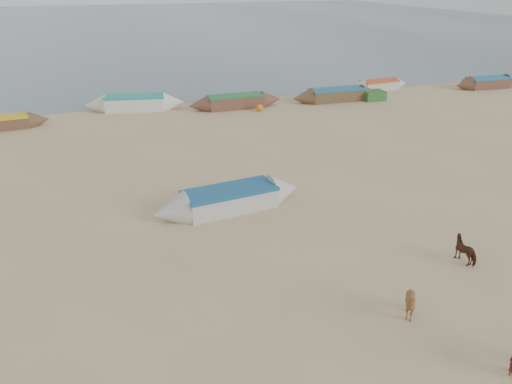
{
  "coord_description": "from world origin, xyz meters",
  "views": [
    {
      "loc": [
        -5.25,
        -11.57,
        8.25
      ],
      "look_at": [
        0.0,
        4.0,
        1.0
      ],
      "focal_mm": 35.0,
      "sensor_mm": 36.0,
      "label": 1
    }
  ],
  "objects": [
    {
      "name": "calf_right",
      "position": [
        5.22,
        -0.97,
        0.39
      ],
      "size": [
        0.99,
        1.02,
        0.78
      ],
      "primitive_type": "imported",
      "rotation": [
        0.0,
        0.0,
        2.18
      ],
      "color": "#4D2A19",
      "rests_on": "ground"
    },
    {
      "name": "waterline_canoes",
      "position": [
        -0.41,
        20.09,
        0.43
      ],
      "size": [
        57.77,
        4.22,
        0.97
      ],
      "color": "brown",
      "rests_on": "ground"
    },
    {
      "name": "near_canoe",
      "position": [
        -0.72,
        4.94,
        0.42
      ],
      "size": [
        6.07,
        2.15,
        0.83
      ],
      "primitive_type": null,
      "rotation": [
        0.0,
        0.0,
        0.13
      ],
      "color": "beige",
      "rests_on": "ground"
    },
    {
      "name": "calf_front",
      "position": [
        1.9,
        -2.82,
        0.43
      ],
      "size": [
        0.92,
        0.86,
        0.86
      ],
      "primitive_type": "imported",
      "rotation": [
        0.0,
        0.0,
        -1.33
      ],
      "color": "brown",
      "rests_on": "ground"
    },
    {
      "name": "beach_clutter",
      "position": [
        4.47,
        19.51,
        0.3
      ],
      "size": [
        47.37,
        4.38,
        0.64
      ],
      "color": "#2B613E",
      "rests_on": "ground"
    },
    {
      "name": "sea",
      "position": [
        0.0,
        82.0,
        0.01
      ],
      "size": [
        160.0,
        160.0,
        0.0
      ],
      "primitive_type": "plane",
      "color": "slate",
      "rests_on": "ground"
    },
    {
      "name": "ground",
      "position": [
        0.0,
        0.0,
        0.0
      ],
      "size": [
        140.0,
        140.0,
        0.0
      ],
      "primitive_type": "plane",
      "color": "tan",
      "rests_on": "ground"
    }
  ]
}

